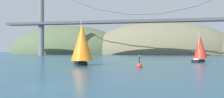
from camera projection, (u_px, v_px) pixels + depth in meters
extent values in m
plane|color=navy|center=(45.00, 87.00, 25.84)|extent=(360.00, 360.00, 0.00)
ellipsoid|color=#4C5B3D|center=(67.00, 54.00, 169.80)|extent=(78.40, 44.00, 36.39)
ellipsoid|color=#6B664C|center=(160.00, 54.00, 156.17)|extent=(88.62, 44.00, 39.35)
cylinder|color=slate|center=(41.00, 19.00, 129.96)|extent=(2.80, 2.80, 36.08)
cube|color=#47474C|center=(145.00, 21.00, 118.27)|extent=(138.96, 6.00, 1.20)
cylinder|color=slate|center=(83.00, 4.00, 124.91)|extent=(14.89, 0.50, 6.11)
cylinder|color=slate|center=(113.00, 12.00, 121.59)|extent=(14.80, 0.50, 3.31)
cylinder|color=slate|center=(145.00, 14.00, 118.25)|extent=(14.71, 0.50, 0.50)
cylinder|color=slate|center=(179.00, 10.00, 114.90)|extent=(14.80, 0.50, 3.31)
cube|color=black|center=(80.00, 63.00, 58.96)|extent=(5.14, 7.21, 0.81)
cube|color=beige|center=(80.00, 60.00, 60.19)|extent=(2.41, 2.72, 0.36)
cylinder|color=#B2B2B7|center=(81.00, 41.00, 58.24)|extent=(0.14, 0.14, 9.17)
cone|color=orange|center=(82.00, 42.00, 56.73)|extent=(6.40, 6.40, 7.76)
cube|color=black|center=(198.00, 61.00, 69.48)|extent=(3.80, 5.86, 0.69)
cube|color=beige|center=(197.00, 59.00, 68.66)|extent=(1.92, 2.17, 0.36)
cylinder|color=#B2B2B7|center=(199.00, 46.00, 69.91)|extent=(0.14, 0.14, 7.25)
cone|color=red|center=(200.00, 47.00, 70.91)|extent=(4.63, 4.63, 6.19)
sphere|color=red|center=(139.00, 66.00, 50.94)|extent=(1.10, 1.10, 1.10)
cylinder|color=black|center=(139.00, 61.00, 50.94)|extent=(0.20, 0.20, 1.60)
sphere|color=#F2EA99|center=(139.00, 56.00, 50.93)|extent=(0.24, 0.24, 0.24)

